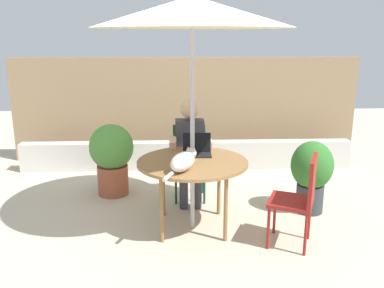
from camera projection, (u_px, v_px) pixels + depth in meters
The scene contains 12 objects.
ground_plane at pixel (192, 227), 4.32m from camera, with size 14.00×14.00×0.00m, color beige.
fence_back at pixel (186, 109), 6.54m from camera, with size 5.48×0.08×1.63m, color #937756.
planter_wall_low at pixel (187, 155), 6.15m from camera, with size 4.93×0.20×0.42m, color beige.
patio_table at pixel (192, 166), 4.14m from camera, with size 1.13×1.13×0.73m.
patio_umbrella at pixel (192, 12), 3.76m from camera, with size 1.91×1.91×2.31m.
chair_occupied at pixel (189, 156), 5.02m from camera, with size 0.40×0.40×0.90m.
chair_empty at pixel (301, 194), 3.81m from camera, with size 0.53×0.53×0.90m.
person_seated at pixel (190, 146), 4.83m from camera, with size 0.48×0.48×1.24m.
laptop at pixel (197, 148), 4.36m from camera, with size 0.31×0.26×0.21m.
cat at pixel (184, 161), 3.85m from camera, with size 0.35×0.60×0.17m.
potted_plant_near_fence at pixel (312, 172), 4.58m from camera, with size 0.47×0.47×0.83m.
potted_plant_by_chair at pixel (112, 155), 5.09m from camera, with size 0.55×0.55×0.91m.
Camera 1 is at (-0.17, -3.94, 1.96)m, focal length 38.18 mm.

